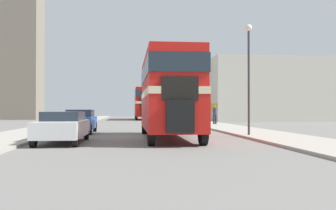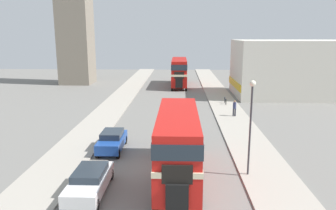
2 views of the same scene
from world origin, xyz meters
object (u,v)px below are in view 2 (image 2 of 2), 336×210
Objects in this scene: bicycle_on_pavement at (225,101)px; street_lamp at (251,114)px; car_parked_near at (90,181)px; car_parked_mid at (112,141)px; double_decker_bus at (178,140)px; pedestrian_walking at (234,107)px; bus_distant at (179,70)px.

street_lamp is at bearing -93.93° from bicycle_on_pavement.
car_parked_mid is (-0.16, 6.84, 0.03)m from car_parked_near.
double_decker_bus is 4.63m from street_lamp.
car_parked_mid is at bearing 91.33° from car_parked_near.
car_parked_near is at bearing -121.83° from pedestrian_walking.
bicycle_on_pavement is at bearing 65.67° from car_parked_near.
double_decker_bus reaches higher than pedestrian_walking.
car_parked_mid is 0.68× the size of street_lamp.
bicycle_on_pavement is at bearing 74.84° from double_decker_bus.
bicycle_on_pavement is at bearing 90.84° from pedestrian_walking.
car_parked_near is 25.73m from bicycle_on_pavement.
pedestrian_walking is at bearing -89.16° from bicycle_on_pavement.
car_parked_mid reaches higher than car_parked_near.
bicycle_on_pavement is 0.30× the size of street_lamp.
pedestrian_walking reaches higher than car_parked_mid.
pedestrian_walking is at bearing 58.17° from car_parked_near.
car_parked_near is 10.05m from street_lamp.
car_parked_mid is 2.36× the size of pedestrian_walking.
bus_distant reaches higher than car_parked_mid.
pedestrian_walking is at bearing 84.05° from street_lamp.
double_decker_bus is 2.35× the size of car_parked_mid.
car_parked_near reaches higher than bicycle_on_pavement.
car_parked_mid is 10.75m from street_lamp.
bus_distant is 1.91× the size of street_lamp.
double_decker_bus is at bearing -111.24° from pedestrian_walking.
bus_distant is 15.86m from bicycle_on_pavement.
car_parked_near is 20.27m from pedestrian_walking.
bus_distant is 21.70m from pedestrian_walking.
bicycle_on_pavement is at bearing 57.07° from car_parked_mid.
bicycle_on_pavement is at bearing -68.46° from bus_distant.
double_decker_bus reaches higher than car_parked_mid.
bus_distant is 2.46× the size of car_parked_near.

